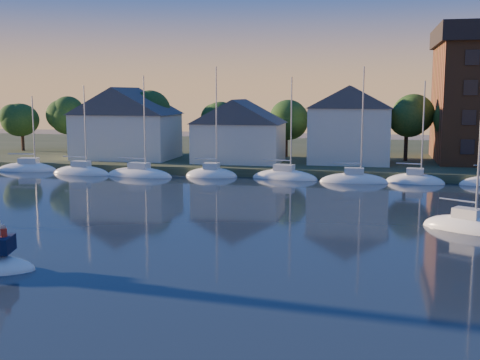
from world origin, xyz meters
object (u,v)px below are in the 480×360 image
(clubhouse_centre, at_px, (239,130))
(drifting_sailboat_right, at_px, (466,229))
(clubhouse_west, at_px, (126,122))
(clubhouse_east, at_px, (350,124))

(clubhouse_centre, height_order, drifting_sailboat_right, drifting_sailboat_right)
(clubhouse_west, xyz_separation_m, clubhouse_east, (30.00, 1.00, 0.07))
(clubhouse_west, xyz_separation_m, drifting_sailboat_right, (39.73, -31.75, -5.84))
(clubhouse_centre, relative_size, clubhouse_east, 1.10)
(clubhouse_west, distance_m, drifting_sailboat_right, 51.19)
(clubhouse_west, relative_size, clubhouse_centre, 1.18)
(clubhouse_centre, bearing_deg, clubhouse_east, 8.13)
(clubhouse_west, bearing_deg, drifting_sailboat_right, -38.63)
(clubhouse_west, height_order, clubhouse_east, clubhouse_east)
(drifting_sailboat_right, bearing_deg, clubhouse_east, 136.78)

